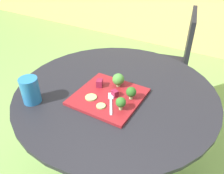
% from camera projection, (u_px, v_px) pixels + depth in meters
% --- Properties ---
extents(patio_table, '(0.99, 0.99, 0.73)m').
position_uv_depth(patio_table, '(115.00, 125.00, 1.27)').
color(patio_table, black).
rests_on(patio_table, ground_plane).
extents(patio_chair, '(0.53, 0.53, 0.90)m').
position_uv_depth(patio_chair, '(171.00, 59.00, 1.85)').
color(patio_chair, black).
rests_on(patio_chair, ground_plane).
extents(salad_plate, '(0.30, 0.30, 0.01)m').
position_uv_depth(salad_plate, '(108.00, 96.00, 1.08)').
color(salad_plate, maroon).
rests_on(salad_plate, patio_table).
extents(drinking_glass, '(0.08, 0.08, 0.12)m').
position_uv_depth(drinking_glass, '(31.00, 91.00, 1.03)').
color(drinking_glass, '#236BA8').
rests_on(drinking_glass, patio_table).
extents(fork, '(0.09, 0.14, 0.00)m').
position_uv_depth(fork, '(111.00, 101.00, 1.04)').
color(fork, silver).
rests_on(fork, salad_plate).
extents(broccoli_floret_0, '(0.06, 0.06, 0.07)m').
position_uv_depth(broccoli_floret_0, '(119.00, 80.00, 1.12)').
color(broccoli_floret_0, '#99B770').
rests_on(broccoli_floret_0, salad_plate).
extents(broccoli_floret_1, '(0.04, 0.04, 0.06)m').
position_uv_depth(broccoli_floret_1, '(121.00, 103.00, 0.97)').
color(broccoli_floret_1, '#99B770').
rests_on(broccoli_floret_1, salad_plate).
extents(broccoli_floret_2, '(0.05, 0.05, 0.06)m').
position_uv_depth(broccoli_floret_2, '(131.00, 92.00, 1.04)').
color(broccoli_floret_2, '#99B770').
rests_on(broccoli_floret_2, salad_plate).
extents(cucumber_slice_0, '(0.05, 0.05, 0.01)m').
position_uv_depth(cucumber_slice_0, '(91.00, 97.00, 1.06)').
color(cucumber_slice_0, '#8EB766').
rests_on(cucumber_slice_0, salad_plate).
extents(cucumber_slice_1, '(0.04, 0.04, 0.01)m').
position_uv_depth(cucumber_slice_1, '(101.00, 106.00, 1.01)').
color(cucumber_slice_1, '#8EB766').
rests_on(cucumber_slice_1, salad_plate).
extents(beet_chunk_0, '(0.04, 0.03, 0.03)m').
position_uv_depth(beet_chunk_0, '(115.00, 93.00, 1.07)').
color(beet_chunk_0, maroon).
rests_on(beet_chunk_0, salad_plate).
extents(beet_chunk_1, '(0.04, 0.04, 0.04)m').
position_uv_depth(beet_chunk_1, '(100.00, 83.00, 1.13)').
color(beet_chunk_1, maroon).
rests_on(beet_chunk_1, salad_plate).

